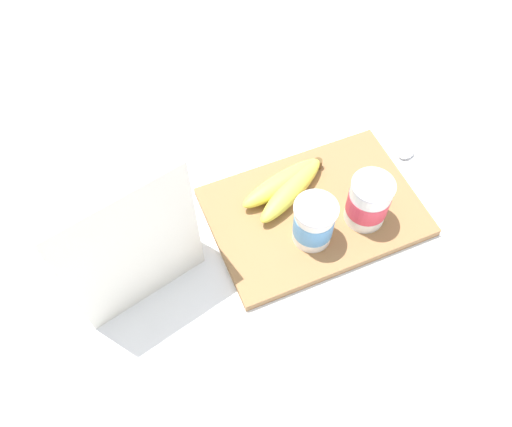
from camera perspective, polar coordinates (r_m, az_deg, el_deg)
The scene contains 7 objects.
ground_plane at distance 0.88m, azimuth 6.29°, elevation -0.07°, with size 2.40×2.40×0.00m, color white.
cutting_board at distance 0.87m, azimuth 6.34°, elevation 0.21°, with size 0.34×0.23×0.02m, color olive.
cereal_box at distance 0.73m, azimuth -14.25°, elevation -2.39°, with size 0.19×0.07×0.25m, color white.
yogurt_cup_front at distance 0.83m, azimuth 12.13°, elevation 1.29°, with size 0.07×0.07×0.09m.
yogurt_cup_back at distance 0.80m, azimuth 6.30°, elevation -1.00°, with size 0.07×0.07×0.08m.
banana_bunch at distance 0.87m, azimuth 3.38°, elevation 2.96°, with size 0.17×0.11×0.03m.
spoon at distance 1.00m, azimuth 16.96°, elevation 7.19°, with size 0.13×0.07×0.01m.
Camera 1 is at (0.27, 0.39, 0.74)m, focal length 36.78 mm.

